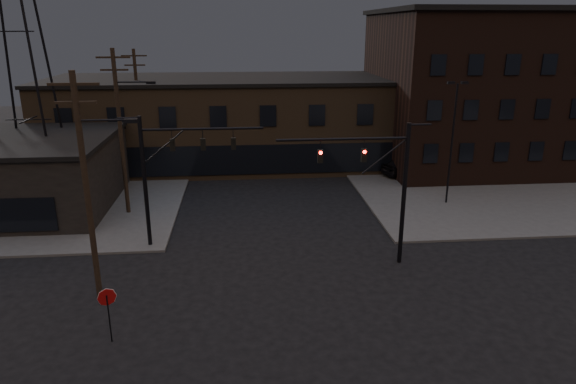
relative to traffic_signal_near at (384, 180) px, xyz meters
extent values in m
plane|color=black|center=(-5.36, -4.50, -4.93)|extent=(140.00, 140.00, 0.00)
cube|color=#474744|center=(16.64, 17.50, -4.86)|extent=(30.00, 30.00, 0.15)
cube|color=#474744|center=(-27.36, 17.50, -4.86)|extent=(30.00, 30.00, 0.15)
cube|color=#4B3A27|center=(-5.36, 23.50, -0.93)|extent=(40.00, 12.00, 8.00)
cube|color=black|center=(16.64, 21.50, 2.07)|extent=(22.00, 16.00, 14.00)
cylinder|color=black|center=(1.14, 0.00, -0.93)|extent=(0.24, 0.24, 8.00)
cylinder|color=black|center=(-2.36, 0.00, 2.27)|extent=(7.00, 0.14, 0.14)
cube|color=#FF140C|center=(-1.19, 0.00, 1.37)|extent=(0.28, 0.22, 0.70)
cube|color=#FF140C|center=(-3.52, 0.00, 1.37)|extent=(0.28, 0.22, 0.70)
cylinder|color=black|center=(-13.36, 3.50, -0.93)|extent=(0.24, 0.24, 8.00)
cylinder|color=black|center=(-9.86, 3.50, 2.27)|extent=(7.00, 0.14, 0.14)
cube|color=black|center=(-11.61, 3.50, 1.37)|extent=(0.28, 0.22, 0.70)
cube|color=black|center=(-9.86, 3.50, 1.37)|extent=(0.28, 0.22, 0.70)
cube|color=black|center=(-8.11, 3.50, 1.37)|extent=(0.28, 0.22, 0.70)
cylinder|color=black|center=(-13.36, -6.50, -3.83)|extent=(0.06, 0.06, 2.20)
cylinder|color=maroon|center=(-13.36, -6.48, -2.83)|extent=(0.72, 0.33, 0.76)
cylinder|color=black|center=(-14.86, -2.50, 0.57)|extent=(0.28, 0.28, 11.00)
cube|color=black|center=(-14.86, -2.50, 5.47)|extent=(2.20, 0.12, 0.12)
cube|color=black|center=(-14.86, -2.50, 4.67)|extent=(1.80, 0.12, 0.12)
cube|color=black|center=(-12.56, -2.50, 3.82)|extent=(0.60, 0.25, 0.18)
cylinder|color=black|center=(-15.86, 9.50, 0.82)|extent=(0.28, 0.28, 11.50)
cube|color=black|center=(-15.86, 9.50, 5.97)|extent=(2.20, 0.12, 0.12)
cube|color=black|center=(-15.86, 9.50, 5.17)|extent=(1.80, 0.12, 0.12)
cube|color=black|center=(-13.56, 9.50, 4.32)|extent=(0.60, 0.25, 0.18)
cylinder|color=black|center=(-16.86, 21.50, 0.57)|extent=(0.28, 0.28, 11.00)
cube|color=black|center=(-16.86, 21.50, 5.47)|extent=(2.20, 0.12, 0.12)
cube|color=black|center=(-16.86, 21.50, 4.67)|extent=(1.80, 0.12, 0.12)
cylinder|color=black|center=(7.64, 9.50, -0.43)|extent=(0.14, 0.14, 9.00)
cube|color=black|center=(7.14, 9.50, 4.12)|extent=(0.50, 0.28, 0.18)
cube|color=black|center=(8.14, 9.50, 4.12)|extent=(0.50, 0.28, 0.18)
cylinder|color=black|center=(13.64, 14.50, -0.43)|extent=(0.14, 0.14, 9.00)
cube|color=black|center=(13.14, 14.50, 4.12)|extent=(0.50, 0.28, 0.18)
cube|color=black|center=(14.14, 14.50, 4.12)|extent=(0.50, 0.28, 0.18)
imported|color=black|center=(7.11, 17.28, -3.93)|extent=(5.38, 3.92, 1.70)
imported|color=silver|center=(10.87, 19.55, -4.15)|extent=(4.64, 3.61, 1.26)
imported|color=black|center=(-6.89, 20.73, -4.07)|extent=(1.94, 5.26, 1.72)
camera|label=1|loc=(-7.58, -25.96, 7.81)|focal=32.00mm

